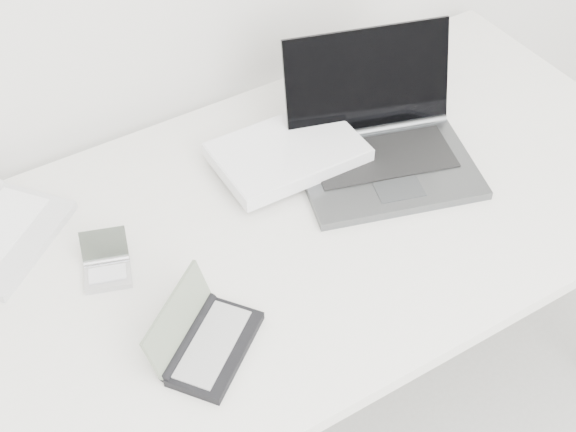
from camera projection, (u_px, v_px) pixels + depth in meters
desk at (290, 235)px, 1.59m from camera, size 1.60×0.80×0.73m
laptop_large at (342, 148)px, 1.64m from camera, size 0.53×0.40×0.23m
pda_silver at (107, 267)px, 1.45m from camera, size 0.11×0.12×0.06m
palmtop_charcoal at (205, 340)px, 1.33m from camera, size 0.23×0.21×0.10m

